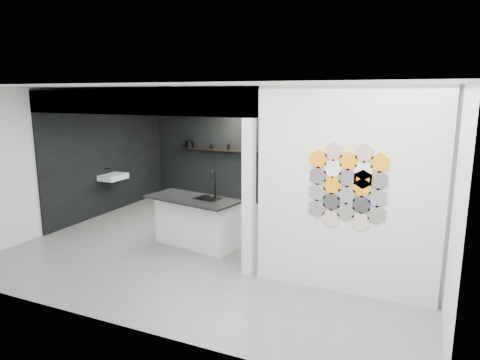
% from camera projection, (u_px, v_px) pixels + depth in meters
% --- Properties ---
extents(floor, '(7.00, 6.00, 0.01)m').
position_uv_depth(floor, '(228.00, 245.00, 7.75)').
color(floor, slate).
extents(partition_panel, '(2.45, 0.15, 2.80)m').
position_uv_depth(partition_panel, '(346.00, 192.00, 5.69)').
color(partition_panel, silver).
rests_on(partition_panel, floor).
extents(bay_clad_back, '(4.40, 0.04, 2.35)m').
position_uv_depth(bay_clad_back, '(232.00, 155.00, 10.69)').
color(bay_clad_back, black).
rests_on(bay_clad_back, floor).
extents(bay_clad_left, '(0.04, 4.00, 2.35)m').
position_uv_depth(bay_clad_left, '(110.00, 161.00, 9.79)').
color(bay_clad_left, black).
rests_on(bay_clad_left, floor).
extents(bulkhead, '(4.40, 4.00, 0.40)m').
position_uv_depth(bulkhead, '(191.00, 100.00, 8.65)').
color(bulkhead, silver).
rests_on(bulkhead, corner_column).
extents(corner_column, '(0.16, 0.16, 2.35)m').
position_uv_depth(corner_column, '(249.00, 198.00, 6.29)').
color(corner_column, silver).
rests_on(corner_column, floor).
extents(fascia_beam, '(4.40, 0.16, 0.40)m').
position_uv_depth(fascia_beam, '(131.00, 102.00, 6.93)').
color(fascia_beam, silver).
rests_on(fascia_beam, corner_column).
extents(wall_basin, '(0.40, 0.60, 0.12)m').
position_uv_depth(wall_basin, '(113.00, 177.00, 9.59)').
color(wall_basin, silver).
rests_on(wall_basin, bay_clad_left).
extents(display_shelf, '(3.00, 0.15, 0.04)m').
position_uv_depth(display_shelf, '(234.00, 151.00, 10.53)').
color(display_shelf, black).
rests_on(display_shelf, bay_clad_back).
extents(kitchen_island, '(1.80, 1.05, 1.36)m').
position_uv_depth(kitchen_island, '(196.00, 221.00, 7.63)').
color(kitchen_island, silver).
rests_on(kitchen_island, floor).
extents(stockpot, '(0.26, 0.26, 0.17)m').
position_uv_depth(stockpot, '(190.00, 144.00, 11.02)').
color(stockpot, black).
rests_on(stockpot, display_shelf).
extents(kettle, '(0.23, 0.23, 0.16)m').
position_uv_depth(kettle, '(273.00, 149.00, 10.11)').
color(kettle, black).
rests_on(kettle, display_shelf).
extents(glass_bowl, '(0.19, 0.19, 0.10)m').
position_uv_depth(glass_bowl, '(287.00, 151.00, 9.98)').
color(glass_bowl, gray).
rests_on(glass_bowl, display_shelf).
extents(glass_vase, '(0.09, 0.09, 0.12)m').
position_uv_depth(glass_vase, '(287.00, 151.00, 9.98)').
color(glass_vase, gray).
rests_on(glass_vase, display_shelf).
extents(bottle_dark, '(0.07, 0.07, 0.14)m').
position_uv_depth(bottle_dark, '(228.00, 147.00, 10.58)').
color(bottle_dark, black).
rests_on(bottle_dark, display_shelf).
extents(utensil_cup, '(0.09, 0.09, 0.10)m').
position_uv_depth(utensil_cup, '(211.00, 147.00, 10.77)').
color(utensil_cup, black).
rests_on(utensil_cup, display_shelf).
extents(hex_tile_cluster, '(1.04, 0.02, 1.16)m').
position_uv_depth(hex_tile_cluster, '(348.00, 186.00, 5.57)').
color(hex_tile_cluster, '#66635E').
rests_on(hex_tile_cluster, partition_panel).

